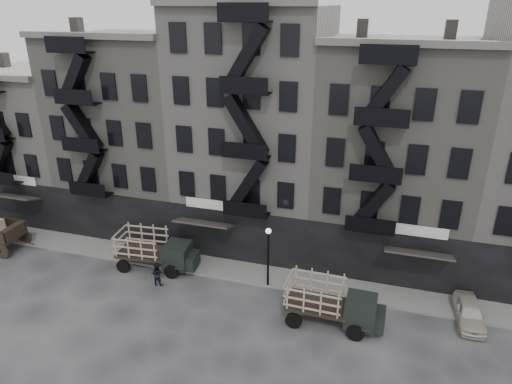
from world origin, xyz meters
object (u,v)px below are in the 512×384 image
(stake_truck_west, at_px, (155,247))
(stake_truck_east, at_px, (332,300))
(car_east, at_px, (469,312))
(pedestrian_mid, at_px, (157,274))

(stake_truck_west, xyz_separation_m, stake_truck_east, (12.56, -2.46, 0.00))
(car_east, height_order, pedestrian_mid, pedestrian_mid)
(stake_truck_west, distance_m, car_east, 20.24)
(car_east, bearing_deg, pedestrian_mid, -177.88)
(stake_truck_east, distance_m, pedestrian_mid, 11.50)
(stake_truck_west, xyz_separation_m, car_east, (20.21, -0.01, -0.95))
(stake_truck_east, bearing_deg, car_east, 19.01)
(stake_truck_west, height_order, car_east, stake_truck_west)
(stake_truck_east, bearing_deg, stake_truck_west, 170.17)
(stake_truck_east, xyz_separation_m, pedestrian_mid, (-11.46, 0.60, -0.78))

